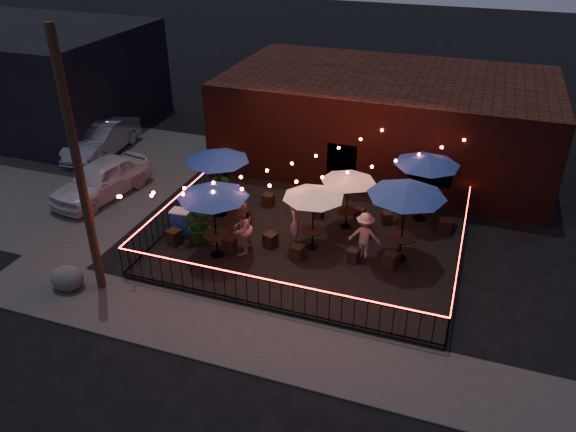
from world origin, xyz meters
name	(u,v)px	position (x,y,z in m)	size (l,w,h in m)	color
ground	(292,275)	(0.00, 0.00, 0.00)	(110.00, 110.00, 0.00)	black
patio	(311,242)	(0.00, 2.00, 0.07)	(10.00, 8.00, 0.15)	black
sidewalk	(254,339)	(0.00, -3.25, 0.03)	(18.00, 2.50, 0.05)	#3B3837
parking_lot	(66,173)	(-12.00, 4.00, 0.01)	(11.00, 12.00, 0.02)	#3B3837
brick_building	(386,120)	(1.00, 9.99, 2.00)	(14.00, 8.00, 4.00)	#38150F
background_building	(25,75)	(-18.00, 9.00, 2.50)	(12.00, 9.00, 5.00)	black
utility_pole	(79,171)	(-5.40, -2.60, 4.00)	(0.26, 0.26, 8.00)	#3B2A18
fence_front	(270,294)	(0.00, -2.00, 0.66)	(10.00, 0.04, 1.04)	black
fence_left	(183,205)	(-5.00, 2.00, 0.66)	(0.04, 8.00, 1.04)	black
fence_right	(460,254)	(5.00, 2.00, 0.66)	(0.04, 8.00, 1.04)	black
festoon_lights	(280,179)	(-1.01, 1.70, 2.52)	(10.02, 8.72, 1.32)	#FF3B2A
cafe_table_0	(213,193)	(-2.69, 0.07, 2.50)	(3.09, 3.09, 2.57)	black
cafe_table_1	(217,157)	(-3.78, 2.65, 2.53)	(2.70, 2.70, 2.60)	black
cafe_table_2	(313,194)	(0.19, 1.56, 2.23)	(2.48, 2.48, 2.27)	black
cafe_table_3	(348,178)	(0.92, 3.32, 2.12)	(2.15, 2.15, 2.16)	black
cafe_table_4	(407,191)	(3.12, 1.86, 2.69)	(2.65, 2.65, 2.78)	black
cafe_table_5	(427,161)	(3.39, 4.80, 2.53)	(2.90, 2.90, 2.61)	black
bistro_chair_0	(174,236)	(-4.42, 0.27, 0.40)	(0.42, 0.42, 0.50)	black
bistro_chair_1	(230,245)	(-2.41, 0.45, 0.39)	(0.40, 0.40, 0.48)	black
bistro_chair_2	(220,191)	(-4.45, 3.95, 0.39)	(0.40, 0.40, 0.48)	black
bistro_chair_3	(268,200)	(-2.34, 3.91, 0.39)	(0.40, 0.40, 0.47)	black
bistro_chair_4	(270,240)	(-1.21, 1.20, 0.39)	(0.40, 0.40, 0.48)	black
bistro_chair_5	(297,252)	(-0.09, 0.78, 0.38)	(0.40, 0.40, 0.47)	black
bistro_chair_6	(319,213)	(-0.22, 3.65, 0.35)	(0.34, 0.34, 0.40)	black
bistro_chair_7	(360,214)	(1.26, 4.07, 0.36)	(0.35, 0.35, 0.42)	black
bistro_chair_8	(353,255)	(1.70, 1.24, 0.37)	(0.37, 0.37, 0.43)	black
bistro_chair_9	(391,259)	(2.92, 1.35, 0.41)	(0.43, 0.43, 0.51)	black
bistro_chair_10	(387,218)	(2.28, 4.10, 0.36)	(0.36, 0.36, 0.42)	black
bistro_chair_11	(445,226)	(4.37, 4.15, 0.40)	(0.42, 0.42, 0.50)	black
patron_a	(295,223)	(-0.44, 1.62, 0.97)	(0.60, 0.39, 1.64)	#D0AE8C
patron_b	(241,228)	(-1.95, 0.48, 1.10)	(0.92, 0.72, 1.90)	tan
patron_c	(365,236)	(1.96, 1.59, 0.97)	(1.06, 0.61, 1.64)	tan
potted_shrub_a	(201,225)	(-3.56, 0.67, 0.81)	(1.19, 1.03, 1.32)	#1A370F
potted_shrub_b	(219,193)	(-4.06, 3.16, 0.75)	(0.66, 0.54, 1.21)	#1D3E13
potted_shrub_c	(219,177)	(-4.60, 4.27, 0.84)	(0.77, 0.77, 1.38)	#173811
cooler	(181,221)	(-4.50, 0.96, 0.61)	(0.72, 0.54, 0.91)	#2048AB
boulder	(67,278)	(-6.34, -2.98, 0.38)	(0.96, 0.82, 0.75)	#4F4F49
car_white	(101,179)	(-9.07, 2.68, 0.76)	(1.80, 4.48, 1.53)	white
car_silver	(102,139)	(-11.68, 6.36, 0.77)	(1.63, 4.67, 1.54)	#94949B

